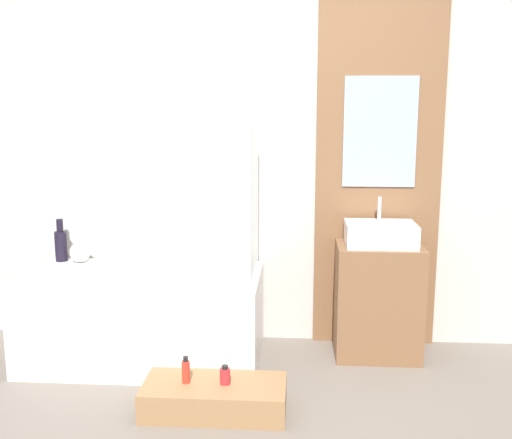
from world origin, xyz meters
name	(u,v)px	position (x,y,z in m)	size (l,w,h in m)	color
wall_tiled_back	(251,153)	(0.00, 1.58, 1.30)	(4.20, 0.06, 2.60)	beige
wall_wood_accent	(379,153)	(0.85, 1.53, 1.31)	(0.82, 0.04, 2.60)	brown
bathtub	(145,317)	(-0.65, 1.14, 0.28)	(1.48, 0.78, 0.56)	white
glass_shower_screen	(254,206)	(0.06, 1.07, 1.02)	(0.01, 0.60, 0.92)	silver
wooden_step_bench	(215,397)	(-0.11, 0.48, 0.08)	(0.76, 0.36, 0.16)	#997047
vanity_cabinet	(378,300)	(0.85, 1.31, 0.37)	(0.54, 0.40, 0.74)	brown
sink	(380,234)	(0.85, 1.31, 0.81)	(0.44, 0.32, 0.30)	white
vase_tall_dark	(61,244)	(-1.30, 1.44, 0.68)	(0.08, 0.08, 0.29)	black
vase_round_light	(80,252)	(-1.16, 1.41, 0.63)	(0.14, 0.14, 0.14)	silver
bottle_soap_primary	(186,371)	(-0.26, 0.48, 0.22)	(0.04, 0.04, 0.15)	red
bottle_soap_secondary	(225,376)	(-0.05, 0.48, 0.20)	(0.06, 0.06, 0.10)	red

